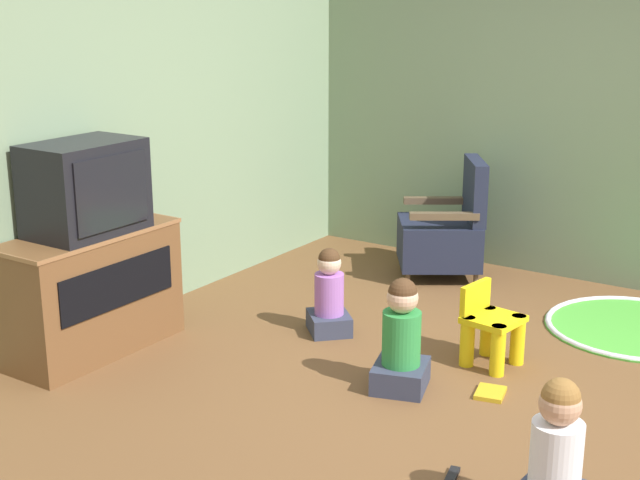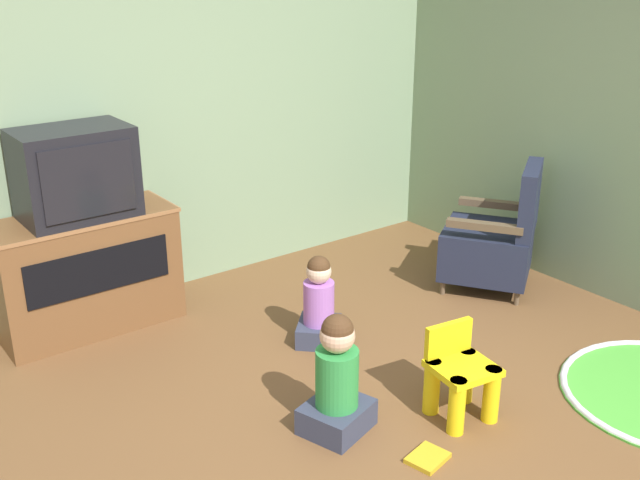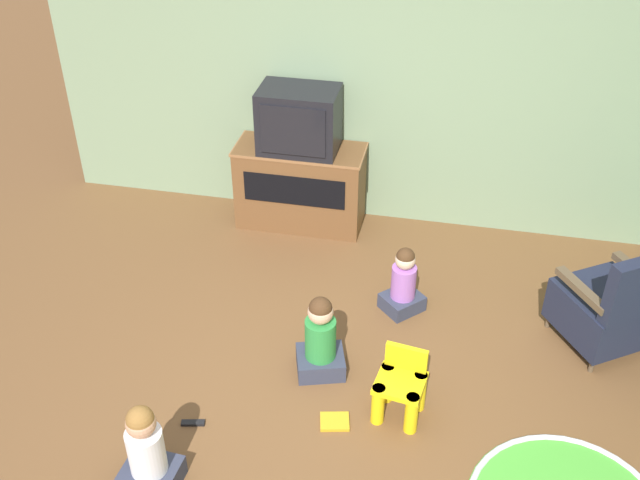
{
  "view_description": "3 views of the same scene",
  "coord_description": "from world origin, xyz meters",
  "px_view_note": "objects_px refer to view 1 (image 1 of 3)",
  "views": [
    {
      "loc": [
        -4.2,
        -1.66,
        2.11
      ],
      "look_at": [
        -0.06,
        1.1,
        0.7
      ],
      "focal_mm": 50.0,
      "sensor_mm": 36.0,
      "label": 1
    },
    {
      "loc": [
        -2.18,
        -1.99,
        2.22
      ],
      "look_at": [
        0.01,
        0.91,
        0.81
      ],
      "focal_mm": 42.0,
      "sensor_mm": 36.0,
      "label": 2
    },
    {
      "loc": [
        0.54,
        -3.21,
        3.7
      ],
      "look_at": [
        -0.29,
        0.74,
        0.89
      ],
      "focal_mm": 42.0,
      "sensor_mm": 36.0,
      "label": 3
    }
  ],
  "objects_px": {
    "black_armchair": "(445,232)",
    "child_watching_left": "(556,461)",
    "television": "(85,188)",
    "yellow_kid_chair": "(491,330)",
    "tv_cabinet": "(92,290)",
    "book": "(490,393)",
    "remote_control": "(452,476)",
    "child_watching_center": "(329,296)",
    "child_watching_right": "(401,341)"
  },
  "relations": [
    {
      "from": "yellow_kid_chair",
      "to": "child_watching_left",
      "type": "distance_m",
      "value": 1.6
    },
    {
      "from": "yellow_kid_chair",
      "to": "child_watching_right",
      "type": "height_order",
      "value": "child_watching_right"
    },
    {
      "from": "yellow_kid_chair",
      "to": "book",
      "type": "relative_size",
      "value": 2.22
    },
    {
      "from": "child_watching_left",
      "to": "remote_control",
      "type": "height_order",
      "value": "child_watching_left"
    },
    {
      "from": "child_watching_right",
      "to": "yellow_kid_chair",
      "type": "bearing_deg",
      "value": -42.72
    },
    {
      "from": "black_armchair",
      "to": "child_watching_center",
      "type": "height_order",
      "value": "black_armchair"
    },
    {
      "from": "yellow_kid_chair",
      "to": "child_watching_center",
      "type": "height_order",
      "value": "child_watching_center"
    },
    {
      "from": "tv_cabinet",
      "to": "black_armchair",
      "type": "xyz_separation_m",
      "value": [
        2.47,
        -1.12,
        -0.04
      ]
    },
    {
      "from": "child_watching_right",
      "to": "book",
      "type": "xyz_separation_m",
      "value": [
        0.19,
        -0.45,
        -0.26
      ]
    },
    {
      "from": "black_armchair",
      "to": "child_watching_left",
      "type": "height_order",
      "value": "black_armchair"
    },
    {
      "from": "yellow_kid_chair",
      "to": "book",
      "type": "distance_m",
      "value": 0.47
    },
    {
      "from": "tv_cabinet",
      "to": "child_watching_right",
      "type": "xyz_separation_m",
      "value": [
        0.55,
        -1.79,
        -0.11
      ]
    },
    {
      "from": "tv_cabinet",
      "to": "child_watching_left",
      "type": "relative_size",
      "value": 1.74
    },
    {
      "from": "black_armchair",
      "to": "yellow_kid_chair",
      "type": "xyz_separation_m",
      "value": [
        -1.34,
        -0.95,
        -0.13
      ]
    },
    {
      "from": "tv_cabinet",
      "to": "television",
      "type": "relative_size",
      "value": 1.7
    },
    {
      "from": "child_watching_center",
      "to": "child_watching_right",
      "type": "height_order",
      "value": "child_watching_right"
    },
    {
      "from": "book",
      "to": "remote_control",
      "type": "distance_m",
      "value": 0.91
    },
    {
      "from": "child_watching_left",
      "to": "child_watching_center",
      "type": "xyz_separation_m",
      "value": [
        1.25,
        1.9,
        -0.03
      ]
    },
    {
      "from": "television",
      "to": "book",
      "type": "xyz_separation_m",
      "value": [
        0.74,
        -2.23,
        -1.0
      ]
    },
    {
      "from": "child_watching_center",
      "to": "remote_control",
      "type": "height_order",
      "value": "child_watching_center"
    },
    {
      "from": "tv_cabinet",
      "to": "remote_control",
      "type": "xyz_separation_m",
      "value": [
        -0.14,
        -2.44,
        -0.37
      ]
    },
    {
      "from": "book",
      "to": "yellow_kid_chair",
      "type": "bearing_deg",
      "value": 11.97
    },
    {
      "from": "television",
      "to": "yellow_kid_chair",
      "type": "xyz_separation_m",
      "value": [
        1.13,
        -2.06,
        -0.8
      ]
    },
    {
      "from": "television",
      "to": "child_watching_center",
      "type": "relative_size",
      "value": 1.17
    },
    {
      "from": "black_armchair",
      "to": "child_watching_left",
      "type": "xyz_separation_m",
      "value": [
        -2.69,
        -1.8,
        -0.07
      ]
    },
    {
      "from": "child_watching_left",
      "to": "television",
      "type": "bearing_deg",
      "value": 89.99
    },
    {
      "from": "black_armchair",
      "to": "remote_control",
      "type": "relative_size",
      "value": 5.76
    },
    {
      "from": "tv_cabinet",
      "to": "child_watching_left",
      "type": "bearing_deg",
      "value": -94.29
    },
    {
      "from": "black_armchair",
      "to": "yellow_kid_chair",
      "type": "bearing_deg",
      "value": 1.85
    },
    {
      "from": "child_watching_left",
      "to": "child_watching_center",
      "type": "bearing_deg",
      "value": 61.08
    },
    {
      "from": "television",
      "to": "child_watching_center",
      "type": "bearing_deg",
      "value": -44.5
    },
    {
      "from": "yellow_kid_chair",
      "to": "remote_control",
      "type": "bearing_deg",
      "value": -155.2
    },
    {
      "from": "yellow_kid_chair",
      "to": "tv_cabinet",
      "type": "bearing_deg",
      "value": 127.22
    },
    {
      "from": "tv_cabinet",
      "to": "television",
      "type": "xyz_separation_m",
      "value": [
        0.0,
        -0.01,
        0.63
      ]
    },
    {
      "from": "tv_cabinet",
      "to": "child_watching_right",
      "type": "distance_m",
      "value": 1.88
    },
    {
      "from": "remote_control",
      "to": "book",
      "type": "bearing_deg",
      "value": 0.01
    },
    {
      "from": "tv_cabinet",
      "to": "television",
      "type": "height_order",
      "value": "television"
    },
    {
      "from": "child_watching_left",
      "to": "tv_cabinet",
      "type": "bearing_deg",
      "value": 90.01
    },
    {
      "from": "child_watching_center",
      "to": "remote_control",
      "type": "distance_m",
      "value": 1.85
    },
    {
      "from": "book",
      "to": "remote_control",
      "type": "xyz_separation_m",
      "value": [
        -0.89,
        -0.2,
        -0.0
      ]
    },
    {
      "from": "child_watching_left",
      "to": "child_watching_right",
      "type": "height_order",
      "value": "child_watching_left"
    },
    {
      "from": "television",
      "to": "yellow_kid_chair",
      "type": "distance_m",
      "value": 2.48
    },
    {
      "from": "child_watching_right",
      "to": "book",
      "type": "distance_m",
      "value": 0.55
    },
    {
      "from": "child_watching_left",
      "to": "book",
      "type": "relative_size",
      "value": 2.99
    },
    {
      "from": "black_armchair",
      "to": "child_watching_left",
      "type": "bearing_deg",
      "value": 0.46
    },
    {
      "from": "child_watching_center",
      "to": "television",
      "type": "bearing_deg",
      "value": 90.15
    },
    {
      "from": "tv_cabinet",
      "to": "child_watching_left",
      "type": "xyz_separation_m",
      "value": [
        -0.22,
        -2.92,
        -0.11
      ]
    },
    {
      "from": "child_watching_left",
      "to": "remote_control",
      "type": "xyz_separation_m",
      "value": [
        0.08,
        0.48,
        -0.26
      ]
    },
    {
      "from": "tv_cabinet",
      "to": "yellow_kid_chair",
      "type": "bearing_deg",
      "value": -61.33
    },
    {
      "from": "child_watching_right",
      "to": "remote_control",
      "type": "relative_size",
      "value": 4.05
    }
  ]
}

